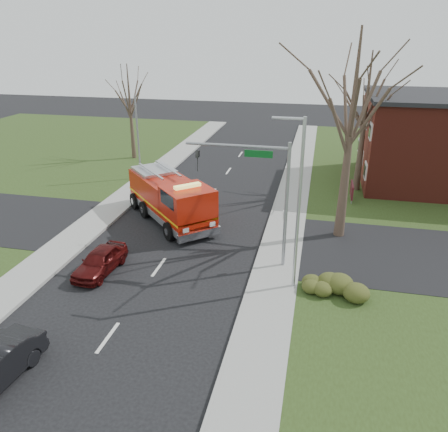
# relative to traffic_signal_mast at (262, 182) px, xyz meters

# --- Properties ---
(ground) EXTENTS (120.00, 120.00, 0.00)m
(ground) POSITION_rel_traffic_signal_mast_xyz_m (-5.21, -1.50, -4.71)
(ground) COLOR black
(ground) RESTS_ON ground
(sidewalk_right) EXTENTS (2.40, 80.00, 0.15)m
(sidewalk_right) POSITION_rel_traffic_signal_mast_xyz_m (0.99, -1.50, -4.63)
(sidewalk_right) COLOR gray
(sidewalk_right) RESTS_ON ground
(sidewalk_left) EXTENTS (2.40, 80.00, 0.15)m
(sidewalk_left) POSITION_rel_traffic_signal_mast_xyz_m (-11.41, -1.50, -4.63)
(sidewalk_left) COLOR gray
(sidewalk_left) RESTS_ON ground
(health_center_sign) EXTENTS (0.12, 2.00, 1.40)m
(health_center_sign) POSITION_rel_traffic_signal_mast_xyz_m (5.29, 11.00, -3.83)
(health_center_sign) COLOR #4A111A
(health_center_sign) RESTS_ON ground
(hedge_corner) EXTENTS (2.80, 2.00, 0.90)m
(hedge_corner) POSITION_rel_traffic_signal_mast_xyz_m (3.79, -2.50, -4.13)
(hedge_corner) COLOR #2F3A15
(hedge_corner) RESTS_ON lawn_right
(bare_tree_near) EXTENTS (6.00, 6.00, 12.00)m
(bare_tree_near) POSITION_rel_traffic_signal_mast_xyz_m (4.29, 4.50, 2.71)
(bare_tree_near) COLOR #3F3025
(bare_tree_near) RESTS_ON ground
(bare_tree_far) EXTENTS (5.25, 5.25, 10.50)m
(bare_tree_far) POSITION_rel_traffic_signal_mast_xyz_m (5.79, 13.50, 1.78)
(bare_tree_far) COLOR #3F3025
(bare_tree_far) RESTS_ON ground
(bare_tree_left) EXTENTS (4.50, 4.50, 9.00)m
(bare_tree_left) POSITION_rel_traffic_signal_mast_xyz_m (-15.21, 18.50, 0.86)
(bare_tree_left) COLOR #3F3025
(bare_tree_left) RESTS_ON ground
(traffic_signal_mast) EXTENTS (5.29, 0.18, 6.80)m
(traffic_signal_mast) POSITION_rel_traffic_signal_mast_xyz_m (0.00, 0.00, 0.00)
(traffic_signal_mast) COLOR gray
(traffic_signal_mast) RESTS_ON ground
(streetlight_pole) EXTENTS (1.48, 0.16, 8.40)m
(streetlight_pole) POSITION_rel_traffic_signal_mast_xyz_m (1.93, -2.00, -0.16)
(streetlight_pole) COLOR #B7BABF
(streetlight_pole) RESTS_ON ground
(utility_pole_far) EXTENTS (0.14, 0.14, 7.00)m
(utility_pole_far) POSITION_rel_traffic_signal_mast_xyz_m (-12.01, 12.50, -1.21)
(utility_pole_far) COLOR gray
(utility_pole_far) RESTS_ON ground
(fire_engine) EXTENTS (7.59, 7.82, 3.28)m
(fire_engine) POSITION_rel_traffic_signal_mast_xyz_m (-6.57, 4.70, -3.22)
(fire_engine) COLOR #A31607
(fire_engine) RESTS_ON ground
(parked_car_maroon) EXTENTS (1.81, 3.90, 1.29)m
(parked_car_maroon) POSITION_rel_traffic_signal_mast_xyz_m (-8.01, -2.59, -4.06)
(parked_car_maroon) COLOR #430B0A
(parked_car_maroon) RESTS_ON ground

